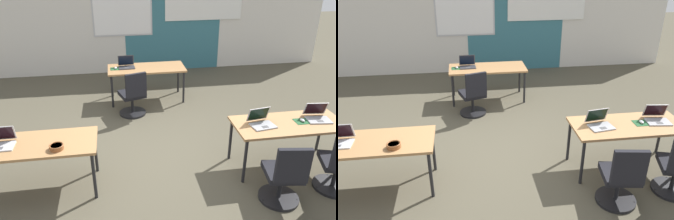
# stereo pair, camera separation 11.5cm
# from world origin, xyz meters

# --- Properties ---
(ground_plane) EXTENTS (24.00, 24.00, 0.00)m
(ground_plane) POSITION_xyz_m (0.00, 0.00, 0.00)
(ground_plane) COLOR #4C4738
(back_wall_assembly) EXTENTS (10.00, 0.27, 2.80)m
(back_wall_assembly) POSITION_xyz_m (0.03, 4.20, 1.41)
(back_wall_assembly) COLOR silver
(back_wall_assembly) RESTS_ON ground
(desk_near_left) EXTENTS (1.60, 0.70, 0.72)m
(desk_near_left) POSITION_xyz_m (-1.75, -0.60, 0.66)
(desk_near_left) COLOR #A37547
(desk_near_left) RESTS_ON ground
(desk_near_right) EXTENTS (1.60, 0.70, 0.72)m
(desk_near_right) POSITION_xyz_m (1.75, -0.60, 0.66)
(desk_near_right) COLOR #A37547
(desk_near_right) RESTS_ON ground
(desk_far_center) EXTENTS (1.60, 0.70, 0.72)m
(desk_far_center) POSITION_xyz_m (0.00, 2.20, 0.66)
(desk_far_center) COLOR #A37547
(desk_far_center) RESTS_ON ground
(laptop_far_left) EXTENTS (0.34, 0.28, 0.24)m
(laptop_far_left) POSITION_xyz_m (-0.41, 2.28, 0.77)
(laptop_far_left) COLOR #333338
(laptop_far_left) RESTS_ON desk_far_center
(mousepad_far_left) EXTENTS (0.22, 0.19, 0.00)m
(mousepad_far_left) POSITION_xyz_m (-0.64, 2.21, 0.72)
(mousepad_far_left) COLOR #23512D
(mousepad_far_left) RESTS_ON desk_far_center
(mouse_far_left) EXTENTS (0.07, 0.11, 0.03)m
(mouse_far_left) POSITION_xyz_m (-0.64, 2.21, 0.74)
(mouse_far_left) COLOR #B2B2B7
(mouse_far_left) RESTS_ON mousepad_far_left
(chair_far_left) EXTENTS (0.55, 0.60, 0.92)m
(chair_far_left) POSITION_xyz_m (-0.34, 1.46, 0.38)
(chair_far_left) COLOR black
(chair_far_left) RESTS_ON ground
(laptop_near_left_end) EXTENTS (0.33, 0.29, 0.23)m
(laptop_near_left_end) POSITION_xyz_m (-2.13, -0.58, 0.77)
(laptop_near_left_end) COLOR #B7B7BC
(laptop_near_left_end) RESTS_ON desk_near_left
(laptop_near_right_end) EXTENTS (0.36, 0.35, 0.23)m
(laptop_near_right_end) POSITION_xyz_m (2.21, -0.56, 0.77)
(laptop_near_right_end) COLOR #9E9EA3
(laptop_near_right_end) RESTS_ON desk_near_right
(mousepad_near_right_end) EXTENTS (0.22, 0.19, 0.00)m
(mousepad_near_right_end) POSITION_xyz_m (1.95, -0.59, 0.72)
(mousepad_near_right_end) COLOR #23512D
(mousepad_near_right_end) RESTS_ON desk_near_right
(mouse_near_right_end) EXTENTS (0.06, 0.10, 0.03)m
(mouse_near_right_end) POSITION_xyz_m (1.95, -0.59, 0.74)
(mouse_near_right_end) COLOR #B2B2B7
(mouse_near_right_end) RESTS_ON mousepad_near_right_end
(laptop_near_right_inner) EXTENTS (0.37, 0.35, 0.23)m
(laptop_near_right_inner) POSITION_xyz_m (1.33, -0.59, 0.77)
(laptop_near_right_inner) COLOR #9E9EA3
(laptop_near_right_inner) RESTS_ON desk_near_right
(chair_near_right_inner) EXTENTS (0.52, 0.57, 0.92)m
(chair_near_right_inner) POSITION_xyz_m (1.33, -1.38, 0.38)
(chair_near_right_inner) COLOR black
(chair_near_right_inner) RESTS_ON ground
(snack_bowl) EXTENTS (0.18, 0.18, 0.06)m
(snack_bowl) POSITION_xyz_m (-1.43, -0.79, 0.76)
(snack_bowl) COLOR brown
(snack_bowl) RESTS_ON desk_near_left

